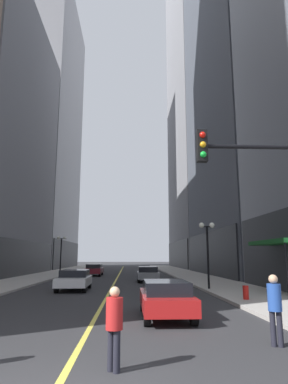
% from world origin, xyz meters
% --- Properties ---
extents(ground_plane, '(200.00, 200.00, 0.00)m').
position_xyz_m(ground_plane, '(0.00, 35.00, 0.00)').
color(ground_plane, '#2D2D30').
extents(sidewalk_left, '(4.50, 78.00, 0.15)m').
position_xyz_m(sidewalk_left, '(-8.25, 35.00, 0.07)').
color(sidewalk_left, '#ADA8A0').
rests_on(sidewalk_left, ground).
extents(sidewalk_right, '(4.50, 78.00, 0.15)m').
position_xyz_m(sidewalk_right, '(8.25, 35.00, 0.07)').
color(sidewalk_right, '#ADA8A0').
rests_on(sidewalk_right, ground).
extents(lane_centre_stripe, '(0.16, 70.00, 0.01)m').
position_xyz_m(lane_centre_stripe, '(0.00, 35.00, 0.00)').
color(lane_centre_stripe, '#E5D64C').
rests_on(lane_centre_stripe, ground).
extents(building_left_far, '(14.38, 26.00, 54.99)m').
position_xyz_m(building_left_far, '(-17.59, 60.00, 27.42)').
color(building_left_far, gray).
rests_on(building_left_far, ground).
extents(building_right_far, '(10.53, 26.00, 81.02)m').
position_xyz_m(building_right_far, '(15.67, 60.00, 40.40)').
color(building_right_far, gray).
rests_on(building_right_far, ground).
extents(storefront_awning_right, '(1.60, 5.09, 3.12)m').
position_xyz_m(storefront_awning_right, '(9.69, 13.57, 2.99)').
color(storefront_awning_right, '#144C1E').
rests_on(storefront_awning_right, ground).
extents(car_red, '(1.76, 4.31, 1.32)m').
position_xyz_m(car_red, '(2.56, 7.29, 0.72)').
color(car_red, '#B21919').
rests_on(car_red, ground).
extents(car_white, '(1.97, 4.19, 1.32)m').
position_xyz_m(car_white, '(-2.38, 17.57, 0.72)').
color(car_white, silver).
rests_on(car_white, ground).
extents(car_grey, '(1.85, 4.02, 1.32)m').
position_xyz_m(car_grey, '(2.86, 24.78, 0.72)').
color(car_grey, slate).
rests_on(car_grey, ground).
extents(car_maroon, '(1.91, 4.69, 1.32)m').
position_xyz_m(car_maroon, '(-2.82, 34.69, 0.72)').
color(car_maroon, maroon).
rests_on(car_maroon, ground).
extents(pedestrian_in_red_jacket, '(0.48, 0.48, 1.60)m').
position_xyz_m(pedestrian_in_red_jacket, '(0.92, 1.56, 0.93)').
color(pedestrian_in_red_jacket, black).
rests_on(pedestrian_in_red_jacket, ground).
extents(pedestrian_in_blue_hoodie, '(0.45, 0.45, 1.74)m').
position_xyz_m(pedestrian_in_blue_hoodie, '(4.90, 3.23, 1.02)').
color(pedestrian_in_blue_hoodie, black).
rests_on(pedestrian_in_blue_hoodie, ground).
extents(traffic_light_near_right, '(3.43, 0.35, 5.65)m').
position_xyz_m(traffic_light_near_right, '(5.35, 3.33, 3.74)').
color(traffic_light_near_right, black).
rests_on(traffic_light_near_right, ground).
extents(street_lamp_left_far, '(1.06, 0.36, 4.43)m').
position_xyz_m(street_lamp_left_far, '(-6.40, 33.09, 3.26)').
color(street_lamp_left_far, black).
rests_on(street_lamp_left_far, ground).
extents(street_lamp_right_mid, '(1.06, 0.36, 4.43)m').
position_xyz_m(street_lamp_right_mid, '(6.40, 16.83, 3.26)').
color(street_lamp_right_mid, black).
rests_on(street_lamp_right_mid, ground).
extents(fire_hydrant_right, '(0.28, 0.28, 0.80)m').
position_xyz_m(fire_hydrant_right, '(6.90, 11.25, 0.40)').
color(fire_hydrant_right, red).
rests_on(fire_hydrant_right, ground).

